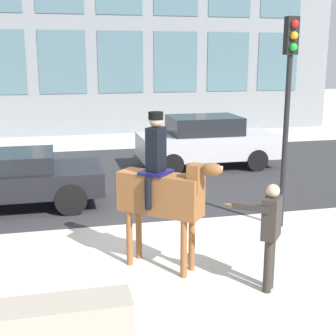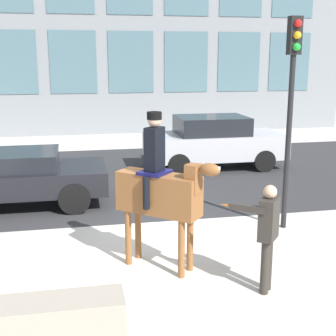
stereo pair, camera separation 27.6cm
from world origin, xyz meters
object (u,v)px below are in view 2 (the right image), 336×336
Objects in this scene: street_car_far_lane at (214,141)px; mounted_horse_lead at (160,190)px; pedestrian_bystander at (267,230)px; traffic_light at (292,91)px; street_car_near_lane at (19,176)px; planter_ledge at (31,324)px.

mounted_horse_lead is at bearing -113.32° from street_car_far_lane.
traffic_light is at bearing -81.65° from pedestrian_bystander.
street_car_far_lane reaches higher than street_car_near_lane.
street_car_near_lane is 0.92× the size of street_car_far_lane.
traffic_light reaches higher than mounted_horse_lead.
traffic_light reaches higher than pedestrian_bystander.
traffic_light is 1.85× the size of planter_ledge.
mounted_horse_lead is 1.15× the size of planter_ledge.
street_car_near_lane is 1.77× the size of planter_ledge.
mounted_horse_lead is 1.85m from pedestrian_bystander.
planter_ledge is (-5.00, -8.91, -0.57)m from street_car_far_lane.
planter_ledge is (0.75, -5.91, -0.44)m from street_car_near_lane.
planter_ledge is at bearing -146.09° from traffic_light.
traffic_light is at bearing -25.24° from street_car_near_lane.
traffic_light is (-0.14, -5.65, 1.98)m from street_car_far_lane.
street_car_far_lane is at bearing 88.63° from traffic_light.
pedestrian_bystander is at bearing -120.43° from traffic_light.
street_car_far_lane is at bearing 107.35° from mounted_horse_lead.
street_car_near_lane is 6.48m from street_car_far_lane.
street_car_far_lane is 1.04× the size of traffic_light.
pedestrian_bystander is at bearing 1.64° from mounted_horse_lead.
planter_ledge is (-4.86, -3.27, -2.56)m from traffic_light.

